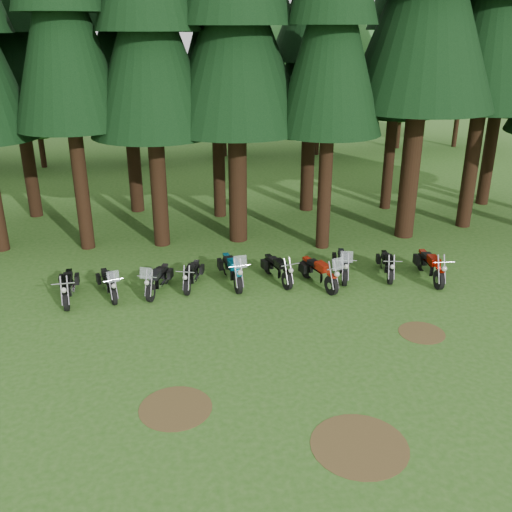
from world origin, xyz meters
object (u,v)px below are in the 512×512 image
object	(u,v)px
motorcycle_7	(343,265)
motorcycle_0	(68,287)
motorcycle_9	(430,267)
motorcycle_3	(192,276)
motorcycle_5	(278,270)
motorcycle_6	(319,273)
motorcycle_2	(158,280)
motorcycle_8	(387,265)
motorcycle_4	(232,271)
motorcycle_1	(109,284)

from	to	relation	value
motorcycle_7	motorcycle_0	bearing A→B (deg)	-165.92
motorcycle_0	motorcycle_7	xyz separation A→B (m)	(9.73, 0.36, 0.02)
motorcycle_7	motorcycle_9	size ratio (longest dim) A/B	0.96
motorcycle_3	motorcycle_9	size ratio (longest dim) A/B	0.82
motorcycle_5	motorcycle_9	distance (m)	5.58
motorcycle_0	motorcycle_9	size ratio (longest dim) A/B	0.94
motorcycle_5	motorcycle_6	size ratio (longest dim) A/B	0.92
motorcycle_3	motorcycle_7	bearing A→B (deg)	16.12
motorcycle_2	motorcycle_0	bearing A→B (deg)	-157.70
motorcycle_0	motorcycle_8	world-z (taller)	motorcycle_0
motorcycle_3	motorcycle_6	xyz separation A→B (m)	(4.46, -0.69, 0.08)
motorcycle_2	motorcycle_7	xyz separation A→B (m)	(6.74, 0.24, 0.03)
motorcycle_2	motorcycle_8	world-z (taller)	motorcycle_2
motorcycle_3	motorcycle_8	bearing A→B (deg)	14.79
motorcycle_3	motorcycle_6	size ratio (longest dim) A/B	0.84
motorcycle_4	motorcycle_6	xyz separation A→B (m)	(3.03, -0.68, -0.02)
motorcycle_5	motorcycle_9	bearing A→B (deg)	-22.41
motorcycle_2	motorcycle_6	xyz separation A→B (m)	(5.67, -0.40, 0.04)
motorcycle_4	motorcycle_7	size ratio (longest dim) A/B	1.07
motorcycle_1	motorcycle_9	distance (m)	11.49
motorcycle_7	motorcycle_9	distance (m)	3.17
motorcycle_3	motorcycle_1	bearing A→B (deg)	-156.69
motorcycle_2	motorcycle_9	world-z (taller)	motorcycle_2
motorcycle_6	motorcycle_9	distance (m)	4.16
motorcycle_5	motorcycle_7	size ratio (longest dim) A/B	0.93
motorcycle_2	motorcycle_7	size ratio (longest dim) A/B	0.92
motorcycle_8	motorcycle_6	bearing A→B (deg)	-158.83
motorcycle_1	motorcycle_8	bearing A→B (deg)	-15.15
motorcycle_5	motorcycle_9	world-z (taller)	motorcycle_9
motorcycle_7	motorcycle_9	xyz separation A→B (m)	(3.09, -0.73, 0.01)
motorcycle_5	motorcycle_8	distance (m)	4.10
motorcycle_6	motorcycle_9	size ratio (longest dim) A/B	0.97
motorcycle_5	motorcycle_4	bearing A→B (deg)	163.68
motorcycle_3	motorcycle_6	world-z (taller)	motorcycle_6
motorcycle_0	motorcycle_1	size ratio (longest dim) A/B	1.07
motorcycle_0	motorcycle_2	xyz separation A→B (m)	(2.99, 0.12, -0.01)
motorcycle_6	motorcycle_8	xyz separation A→B (m)	(2.72, 0.45, -0.07)
motorcycle_3	motorcycle_5	xyz separation A→B (m)	(3.09, -0.05, 0.03)
motorcycle_1	motorcycle_7	bearing A→B (deg)	-13.80
motorcycle_0	motorcycle_6	xyz separation A→B (m)	(8.66, -0.28, 0.03)
motorcycle_2	motorcycle_6	world-z (taller)	motorcycle_6
motorcycle_5	motorcycle_7	xyz separation A→B (m)	(2.45, -0.00, 0.03)
motorcycle_9	motorcycle_0	bearing A→B (deg)	-177.98
motorcycle_3	motorcycle_4	bearing A→B (deg)	16.28
motorcycle_2	motorcycle_4	distance (m)	2.66
motorcycle_0	motorcycle_3	distance (m)	4.22
motorcycle_5	motorcycle_7	distance (m)	2.45
motorcycle_9	motorcycle_6	bearing A→B (deg)	-177.56
motorcycle_2	motorcycle_5	distance (m)	4.30
motorcycle_0	motorcycle_4	distance (m)	5.65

